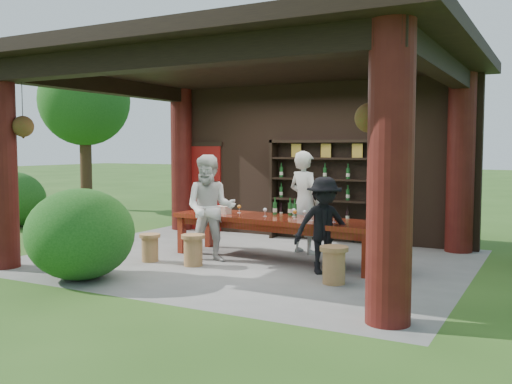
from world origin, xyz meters
The scene contains 15 objects.
ground centered at (0.00, 0.00, 0.00)m, with size 90.00×90.00×0.00m, color #2D5119.
pavilion centered at (-0.01, 0.43, 2.13)m, with size 7.50×6.00×3.60m.
wine_shelf centered at (0.51, 2.45, 1.06)m, with size 2.39×0.36×2.10m.
tasting_table centered at (0.52, 0.21, 0.64)m, with size 3.95×1.38×0.75m.
stool_near_left centered at (-0.50, -0.85, 0.27)m, with size 0.39×0.39×0.52m.
stool_near_right centered at (1.98, -0.94, 0.29)m, with size 0.41×0.41×0.54m.
stool_far_left centered at (-1.35, -0.91, 0.25)m, with size 0.36×0.36×0.47m.
host centered at (0.66, 1.05, 0.94)m, with size 0.69×0.45×1.88m, color beige.
guest_woman centered at (-0.44, -0.42, 0.91)m, with size 0.89×0.69×1.82m, color silver.
guest_man centered at (1.61, -0.39, 0.75)m, with size 0.97×0.56×1.50m, color black.
table_bottles centered at (0.56, 0.49, 0.90)m, with size 0.50×0.20×0.31m.
table_glasses centered at (0.86, 0.19, 0.82)m, with size 2.06×0.50×0.15m.
napkin_basket centered at (-0.56, 0.19, 0.82)m, with size 0.26×0.18×0.14m, color #BF6672.
shrubs centered at (1.48, 0.26, 0.57)m, with size 15.44×7.65×1.36m.
trees centered at (3.47, 1.45, 3.37)m, with size 20.81×11.15×4.80m.
Camera 1 is at (4.78, -8.54, 1.95)m, focal length 40.00 mm.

